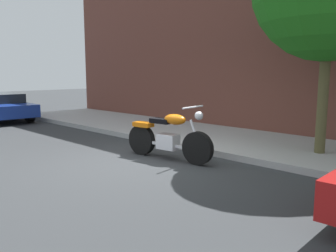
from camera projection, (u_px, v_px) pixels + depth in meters
The scene contains 4 objects.
ground_plane at pixel (140, 162), 7.23m from camera, with size 60.00×60.00×0.00m, color #303335.
sidewalk at pixel (226, 139), 9.35m from camera, with size 18.21×3.11×0.14m, color #A6A6A6.
building_facade at pixel (267, 0), 10.05m from camera, with size 18.21×0.50×7.74m, color brown.
motorcycle at pixel (168, 138), 7.43m from camera, with size 2.15×0.70×1.17m.
Camera 1 is at (5.35, -4.61, 1.82)m, focal length 37.78 mm.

